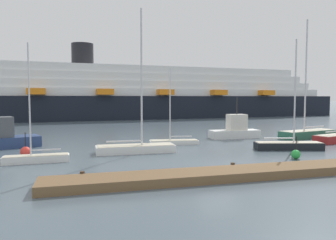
# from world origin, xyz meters

# --- Properties ---
(ground_plane) EXTENTS (600.00, 600.00, 0.00)m
(ground_plane) POSITION_xyz_m (0.00, 0.00, 0.00)
(ground_plane) COLOR #4C5B66
(dock_pier) EXTENTS (20.52, 2.30, 0.54)m
(dock_pier) POSITION_xyz_m (0.00, -3.23, 0.23)
(dock_pier) COLOR brown
(dock_pier) RESTS_ON ground_plane
(sailboat_0) EXTENTS (6.97, 3.28, 12.11)m
(sailboat_0) POSITION_xyz_m (14.69, 10.18, 0.58)
(sailboat_0) COLOR #2D6B51
(sailboat_0) RESTS_ON ground_plane
(sailboat_1) EXTENTS (5.51, 2.64, 8.82)m
(sailboat_1) POSITION_xyz_m (8.01, 4.05, 0.44)
(sailboat_1) COLOR black
(sailboat_1) RESTS_ON ground_plane
(sailboat_3) EXTENTS (4.49, 1.77, 6.84)m
(sailboat_3) POSITION_xyz_m (-0.15, 9.30, 0.31)
(sailboat_3) COLOR white
(sailboat_3) RESTS_ON ground_plane
(sailboat_4) EXTENTS (4.13, 1.16, 7.68)m
(sailboat_4) POSITION_xyz_m (-11.05, 3.79, 0.37)
(sailboat_4) COLOR white
(sailboat_4) RESTS_ON ground_plane
(sailboat_5) EXTENTS (6.00, 1.76, 10.87)m
(sailboat_5) POSITION_xyz_m (-4.18, 5.83, 0.48)
(sailboat_5) COLOR white
(sailboat_5) RESTS_ON ground_plane
(fishing_boat_1) EXTENTS (5.18, 1.76, 4.29)m
(fishing_boat_1) POSITION_xyz_m (7.29, 12.03, 0.86)
(fishing_boat_1) COLOR white
(fishing_boat_1) RESTS_ON ground_plane
(channel_buoy_0) EXTENTS (0.74, 0.74, 1.76)m
(channel_buoy_0) POSITION_xyz_m (-12.04, 6.11, 0.38)
(channel_buoy_0) COLOR red
(channel_buoy_0) RESTS_ON ground_plane
(channel_buoy_2) EXTENTS (0.63, 0.63, 1.57)m
(channel_buoy_2) POSITION_xyz_m (5.99, 0.41, 0.33)
(channel_buoy_2) COLOR green
(channel_buoy_2) RESTS_ON ground_plane
(cruise_ship) EXTENTS (82.69, 17.74, 14.52)m
(cruise_ship) POSITION_xyz_m (7.05, 47.77, 4.66)
(cruise_ship) COLOR black
(cruise_ship) RESTS_ON ground_plane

